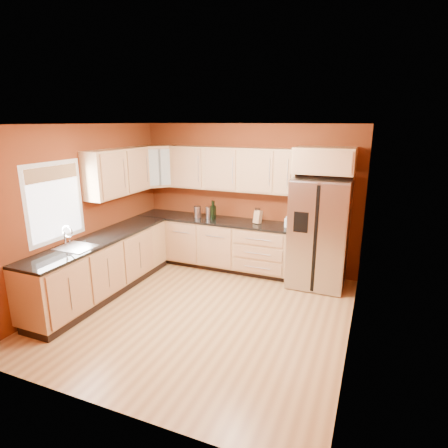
% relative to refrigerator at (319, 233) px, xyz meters
% --- Properties ---
extents(floor, '(4.00, 4.00, 0.00)m').
position_rel_refrigerator_xyz_m(floor, '(-1.35, -1.62, -0.89)').
color(floor, '#A97341').
rests_on(floor, ground).
extents(ceiling, '(4.00, 4.00, 0.00)m').
position_rel_refrigerator_xyz_m(ceiling, '(-1.35, -1.62, 1.71)').
color(ceiling, silver).
rests_on(ceiling, wall_back).
extents(wall_back, '(4.00, 0.04, 2.60)m').
position_rel_refrigerator_xyz_m(wall_back, '(-1.35, 0.38, 0.41)').
color(wall_back, maroon).
rests_on(wall_back, floor).
extents(wall_front, '(4.00, 0.04, 2.60)m').
position_rel_refrigerator_xyz_m(wall_front, '(-1.35, -3.62, 0.41)').
color(wall_front, maroon).
rests_on(wall_front, floor).
extents(wall_left, '(0.04, 4.00, 2.60)m').
position_rel_refrigerator_xyz_m(wall_left, '(-3.35, -1.62, 0.41)').
color(wall_left, maroon).
rests_on(wall_left, floor).
extents(wall_right, '(0.04, 4.00, 2.60)m').
position_rel_refrigerator_xyz_m(wall_right, '(0.65, -1.62, 0.41)').
color(wall_right, maroon).
rests_on(wall_right, floor).
extents(base_cabinets_back, '(2.90, 0.60, 0.88)m').
position_rel_refrigerator_xyz_m(base_cabinets_back, '(-1.90, 0.07, -0.45)').
color(base_cabinets_back, tan).
rests_on(base_cabinets_back, floor).
extents(base_cabinets_left, '(0.60, 2.80, 0.88)m').
position_rel_refrigerator_xyz_m(base_cabinets_left, '(-3.05, -1.62, -0.45)').
color(base_cabinets_left, tan).
rests_on(base_cabinets_left, floor).
extents(countertop_back, '(2.90, 0.62, 0.04)m').
position_rel_refrigerator_xyz_m(countertop_back, '(-1.90, 0.06, 0.01)').
color(countertop_back, black).
rests_on(countertop_back, base_cabinets_back).
extents(countertop_left, '(0.62, 2.80, 0.04)m').
position_rel_refrigerator_xyz_m(countertop_left, '(-3.04, -1.62, 0.01)').
color(countertop_left, black).
rests_on(countertop_left, base_cabinets_left).
extents(upper_cabinets_back, '(2.30, 0.33, 0.75)m').
position_rel_refrigerator_xyz_m(upper_cabinets_back, '(-1.60, 0.21, 0.94)').
color(upper_cabinets_back, tan).
rests_on(upper_cabinets_back, wall_back).
extents(upper_cabinets_left, '(0.33, 1.35, 0.75)m').
position_rel_refrigerator_xyz_m(upper_cabinets_left, '(-3.19, -0.90, 0.94)').
color(upper_cabinets_left, tan).
rests_on(upper_cabinets_left, wall_left).
extents(corner_upper_cabinet, '(0.67, 0.67, 0.75)m').
position_rel_refrigerator_xyz_m(corner_upper_cabinet, '(-3.02, 0.04, 0.94)').
color(corner_upper_cabinet, tan).
rests_on(corner_upper_cabinet, wall_back).
extents(over_fridge_cabinet, '(0.92, 0.60, 0.40)m').
position_rel_refrigerator_xyz_m(over_fridge_cabinet, '(0.00, 0.07, 1.16)').
color(over_fridge_cabinet, tan).
rests_on(over_fridge_cabinet, wall_back).
extents(refrigerator, '(0.90, 0.75, 1.78)m').
position_rel_refrigerator_xyz_m(refrigerator, '(0.00, 0.00, 0.00)').
color(refrigerator, '#B8B7BC').
rests_on(refrigerator, floor).
extents(window, '(0.03, 0.90, 1.00)m').
position_rel_refrigerator_xyz_m(window, '(-3.33, -2.12, 0.66)').
color(window, white).
rests_on(window, wall_left).
extents(sink_faucet, '(0.50, 0.42, 0.30)m').
position_rel_refrigerator_xyz_m(sink_faucet, '(-3.04, -2.12, 0.18)').
color(sink_faucet, silver).
rests_on(sink_faucet, countertop_left).
extents(canister_left, '(0.14, 0.14, 0.21)m').
position_rel_refrigerator_xyz_m(canister_left, '(-2.21, 0.05, 0.14)').
color(canister_left, '#B8B7BC').
rests_on(canister_left, countertop_back).
extents(canister_right, '(0.16, 0.16, 0.22)m').
position_rel_refrigerator_xyz_m(canister_right, '(-1.98, 0.08, 0.14)').
color(canister_right, '#B8B7BC').
rests_on(canister_right, countertop_back).
extents(wine_bottle_a, '(0.09, 0.09, 0.33)m').
position_rel_refrigerator_xyz_m(wine_bottle_a, '(-1.89, 0.09, 0.19)').
color(wine_bottle_a, black).
rests_on(wine_bottle_a, countertop_back).
extents(wine_bottle_b, '(0.09, 0.09, 0.36)m').
position_rel_refrigerator_xyz_m(wine_bottle_b, '(-1.89, 0.00, 0.21)').
color(wine_bottle_b, black).
rests_on(wine_bottle_b, countertop_back).
extents(knife_block, '(0.14, 0.13, 0.23)m').
position_rel_refrigerator_xyz_m(knife_block, '(-1.06, 0.09, 0.14)').
color(knife_block, tan).
rests_on(knife_block, countertop_back).
extents(soap_dispenser, '(0.07, 0.07, 0.19)m').
position_rel_refrigerator_xyz_m(soap_dispenser, '(-0.55, 0.03, 0.12)').
color(soap_dispenser, white).
rests_on(soap_dispenser, countertop_back).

